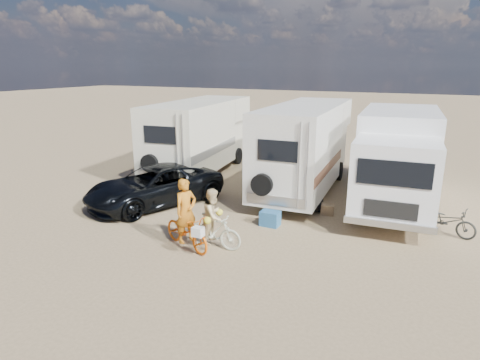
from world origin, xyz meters
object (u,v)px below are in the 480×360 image
at_px(rv_left, 200,137).
at_px(bike_woman, 214,231).
at_px(cooler, 270,218).
at_px(rider_woman, 214,222).
at_px(crate, 328,209).
at_px(bike_man, 187,231).
at_px(rider_man, 186,217).
at_px(rv_main, 305,149).
at_px(dark_suv, 155,186).
at_px(box_truck, 396,160).
at_px(bike_parked, 447,221).

relative_size(rv_left, bike_woman, 4.40).
bearing_deg(bike_woman, cooler, -21.96).
xyz_separation_m(rider_woman, crate, (2.16, 3.98, -0.59)).
height_order(bike_man, rider_man, rider_man).
height_order(bike_man, cooler, bike_man).
height_order(rider_man, crate, rider_man).
bearing_deg(cooler, rv_main, 92.36).
distance_m(rv_left, dark_suv, 4.85).
xyz_separation_m(rv_main, cooler, (0.16, -3.98, -1.46)).
xyz_separation_m(rv_left, crate, (6.78, -2.98, -1.47)).
height_order(rv_main, box_truck, rv_main).
bearing_deg(rv_left, rider_woman, -63.22).
distance_m(bike_woman, rider_man, 0.84).
height_order(rv_main, bike_man, rv_main).
bearing_deg(crate, rider_man, -123.49).
relative_size(rv_left, bike_man, 3.85).
bearing_deg(dark_suv, rv_left, 123.82).
distance_m(bike_man, crate, 5.14).
xyz_separation_m(rider_woman, cooler, (0.79, 2.17, -0.52)).
bearing_deg(rider_man, crate, -11.10).
height_order(bike_man, bike_parked, bike_man).
distance_m(dark_suv, bike_parked, 9.56).
relative_size(rv_left, dark_suv, 1.44).
bearing_deg(rider_woman, bike_man, 112.34).
xyz_separation_m(rv_main, rider_woman, (-0.63, -6.15, -0.94)).
relative_size(bike_woman, crate, 3.81).
bearing_deg(rv_main, cooler, -90.83).
distance_m(rider_man, bike_parked, 7.62).
distance_m(dark_suv, bike_man, 3.99).
height_order(dark_suv, bike_woman, dark_suv).
distance_m(rv_left, bike_woman, 8.43).
distance_m(rv_main, rider_woman, 6.26).
distance_m(bike_man, cooler, 2.89).
bearing_deg(crate, rider_woman, -118.49).
bearing_deg(rider_woman, bike_parked, -58.52).
distance_m(rv_left, box_truck, 8.70).
distance_m(rv_left, bike_parked, 10.90).
bearing_deg(bike_parked, rv_left, 89.81).
xyz_separation_m(box_truck, bike_man, (-4.69, -6.23, -1.16)).
distance_m(box_truck, bike_man, 7.88).
bearing_deg(bike_man, bike_woman, -43.35).
xyz_separation_m(bike_parked, crate, (-3.58, 0.19, -0.26)).
bearing_deg(box_truck, bike_woman, -128.11).
bearing_deg(box_truck, rv_main, 172.21).
relative_size(rv_main, rv_left, 1.00).
xyz_separation_m(rider_man, crate, (2.83, 4.28, -0.72)).
distance_m(rv_main, box_truck, 3.39).
relative_size(bike_man, crate, 4.36).
distance_m(bike_woman, cooler, 2.33).
bearing_deg(bike_man, cooler, -8.23).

